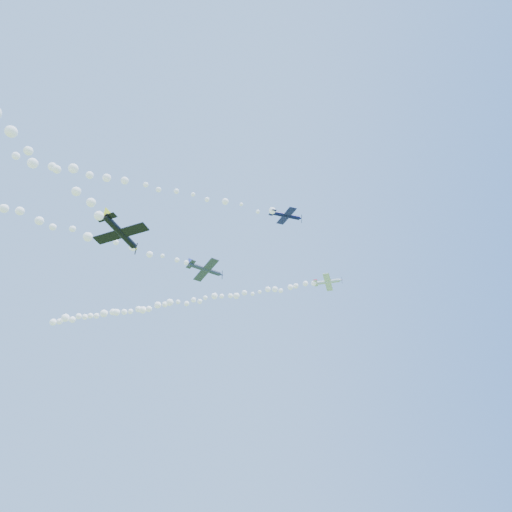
{
  "coord_description": "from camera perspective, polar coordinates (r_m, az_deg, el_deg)",
  "views": [
    {
      "loc": [
        1.0,
        -70.94,
        2.0
      ],
      "look_at": [
        5.41,
        -6.93,
        45.47
      ],
      "focal_mm": 30.0,
      "sensor_mm": 36.0,
      "label": 1
    }
  ],
  "objects": [
    {
      "name": "plane_white",
      "position": [
        98.38,
        9.55,
        -3.42
      ],
      "size": [
        6.62,
        7.01,
        2.07
      ],
      "rotation": [
        -0.09,
        0.01,
        -0.34
      ],
      "color": "silver"
    },
    {
      "name": "smoke_trail_white",
      "position": [
        107.6,
        -10.77,
        -6.3
      ],
      "size": [
        67.36,
        25.5,
        2.86
      ],
      "primitive_type": null,
      "color": "white"
    },
    {
      "name": "plane_navy",
      "position": [
        78.37,
        4.04,
        5.41
      ],
      "size": [
        6.45,
        6.75,
        1.93
      ],
      "rotation": [
        0.21,
        -0.01,
        0.25
      ],
      "color": "#0D0E3C"
    },
    {
      "name": "smoke_trail_navy",
      "position": [
        77.15,
        -28.65,
        11.1
      ],
      "size": [
        81.59,
        22.27,
        2.59
      ],
      "primitive_type": null,
      "color": "white"
    },
    {
      "name": "plane_black",
      "position": [
        57.11,
        -17.58,
        2.98
      ],
      "size": [
        7.48,
        7.05,
        2.68
      ],
      "rotation": [
        -0.03,
        0.07,
        1.13
      ],
      "color": "black"
    },
    {
      "name": "plane_grey",
      "position": [
        76.2,
        -6.72,
        -1.79
      ],
      "size": [
        6.73,
        7.11,
        2.24
      ],
      "rotation": [
        -0.08,
        0.02,
        0.49
      ],
      "color": "#35394D"
    }
  ]
}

